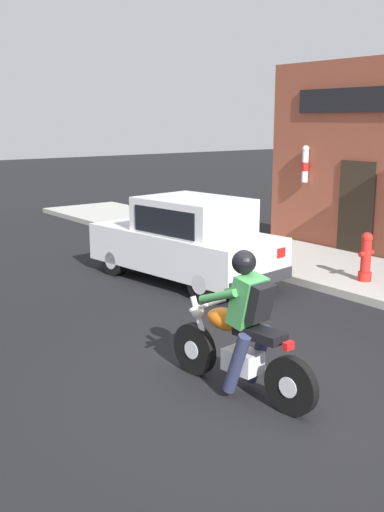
# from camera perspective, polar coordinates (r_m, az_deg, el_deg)

# --- Properties ---
(ground_plane) EXTENTS (80.00, 80.00, 0.00)m
(ground_plane) POSITION_cam_1_polar(r_m,az_deg,el_deg) (6.73, 7.36, -13.26)
(ground_plane) COLOR black
(sidewalk_curb) EXTENTS (2.60, 22.00, 0.14)m
(sidewalk_curb) POSITION_cam_1_polar(r_m,az_deg,el_deg) (12.08, 13.88, -1.30)
(sidewalk_curb) COLOR #ADAAA3
(sidewalk_curb) RESTS_ON ground
(motorcycle_with_rider) EXTENTS (0.62, 2.02, 1.62)m
(motorcycle_with_rider) POSITION_cam_1_polar(r_m,az_deg,el_deg) (6.54, 4.72, -7.50)
(motorcycle_with_rider) COLOR black
(motorcycle_with_rider) RESTS_ON ground
(car_hatchback) EXTENTS (2.07, 3.95, 1.57)m
(car_hatchback) POSITION_cam_1_polar(r_m,az_deg,el_deg) (11.07, -0.54, 1.49)
(car_hatchback) COLOR black
(car_hatchback) RESTS_ON ground
(fire_hydrant) EXTENTS (0.36, 0.24, 0.88)m
(fire_hydrant) POSITION_cam_1_polar(r_m,az_deg,el_deg) (11.03, 16.23, -0.11)
(fire_hydrant) COLOR red
(fire_hydrant) RESTS_ON sidewalk_curb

